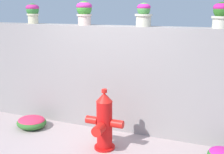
{
  "coord_description": "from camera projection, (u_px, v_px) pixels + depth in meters",
  "views": [
    {
      "loc": [
        1.69,
        -3.25,
        2.08
      ],
      "look_at": [
        0.05,
        0.96,
        0.96
      ],
      "focal_mm": 45.13,
      "sensor_mm": 36.0,
      "label": 1
    }
  ],
  "objects": [
    {
      "name": "stone_wall",
      "position": [
        113.0,
        78.0,
        4.88
      ],
      "size": [
        6.2,
        0.39,
        1.78
      ],
      "primitive_type": "cube",
      "color": "gray",
      "rests_on": "ground"
    },
    {
      "name": "potted_plant_1",
      "position": [
        33.0,
        11.0,
        5.21
      ],
      "size": [
        0.24,
        0.24,
        0.37
      ],
      "color": "beige",
      "rests_on": "stone_wall"
    },
    {
      "name": "potted_plant_2",
      "position": [
        84.0,
        11.0,
        4.75
      ],
      "size": [
        0.27,
        0.27,
        0.4
      ],
      "color": "beige",
      "rests_on": "stone_wall"
    },
    {
      "name": "potted_plant_3",
      "position": [
        144.0,
        14.0,
        4.4
      ],
      "size": [
        0.28,
        0.28,
        0.37
      ],
      "color": "#BBB69F",
      "rests_on": "stone_wall"
    },
    {
      "name": "potted_plant_4",
      "position": [
        221.0,
        13.0,
        4.01
      ],
      "size": [
        0.27,
        0.27,
        0.37
      ],
      "color": "beige",
      "rests_on": "stone_wall"
    },
    {
      "name": "fire_hydrant",
      "position": [
        104.0,
        122.0,
        4.17
      ],
      "size": [
        0.59,
        0.47,
        0.93
      ],
      "color": "red",
      "rests_on": "ground"
    },
    {
      "name": "flower_bush_right",
      "position": [
        32.0,
        122.0,
        4.98
      ],
      "size": [
        0.53,
        0.48,
        0.21
      ],
      "color": "#30652A",
      "rests_on": "ground"
    }
  ]
}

